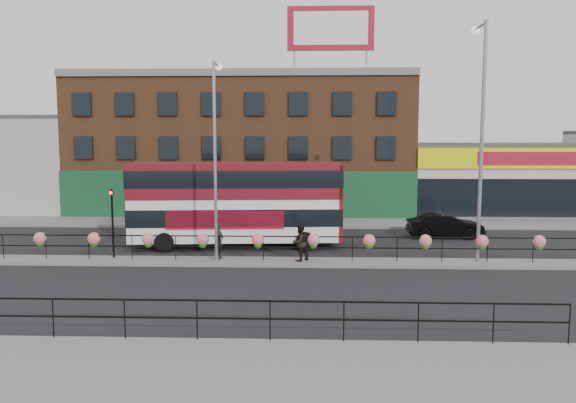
{
  "coord_description": "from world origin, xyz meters",
  "views": [
    {
      "loc": [
        1.04,
        -24.85,
        5.62
      ],
      "look_at": [
        0.0,
        3.0,
        2.5
      ],
      "focal_mm": 35.0,
      "sensor_mm": 36.0,
      "label": 1
    }
  ],
  "objects_px": {
    "pedestrian_b": "(300,242)",
    "lamp_column_west": "(216,143)",
    "pedestrian_a": "(219,241)",
    "car": "(445,226)",
    "lamp_column_east": "(481,121)",
    "double_decker_bus": "(237,196)"
  },
  "relations": [
    {
      "from": "pedestrian_a",
      "to": "lamp_column_west",
      "type": "xyz_separation_m",
      "value": [
        -0.04,
        -0.24,
        4.47
      ]
    },
    {
      "from": "double_decker_bus",
      "to": "lamp_column_west",
      "type": "height_order",
      "value": "lamp_column_west"
    },
    {
      "from": "double_decker_bus",
      "to": "pedestrian_b",
      "type": "relative_size",
      "value": 6.54
    },
    {
      "from": "lamp_column_east",
      "to": "double_decker_bus",
      "type": "bearing_deg",
      "value": 162.36
    },
    {
      "from": "pedestrian_b",
      "to": "lamp_column_east",
      "type": "xyz_separation_m",
      "value": [
        7.93,
        0.36,
        5.41
      ]
    },
    {
      "from": "double_decker_bus",
      "to": "pedestrian_a",
      "type": "height_order",
      "value": "double_decker_bus"
    },
    {
      "from": "double_decker_bus",
      "to": "lamp_column_east",
      "type": "bearing_deg",
      "value": -17.64
    },
    {
      "from": "pedestrian_a",
      "to": "lamp_column_east",
      "type": "bearing_deg",
      "value": -65.91
    },
    {
      "from": "lamp_column_west",
      "to": "double_decker_bus",
      "type": "bearing_deg",
      "value": 83.66
    },
    {
      "from": "pedestrian_b",
      "to": "lamp_column_west",
      "type": "bearing_deg",
      "value": -43.5
    },
    {
      "from": "pedestrian_b",
      "to": "lamp_column_west",
      "type": "distance_m",
      "value": 5.81
    },
    {
      "from": "pedestrian_a",
      "to": "double_decker_bus",
      "type": "bearing_deg",
      "value": 17.96
    },
    {
      "from": "pedestrian_b",
      "to": "lamp_column_east",
      "type": "relative_size",
      "value": 0.16
    },
    {
      "from": "car",
      "to": "pedestrian_b",
      "type": "xyz_separation_m",
      "value": [
        -8.17,
        -7.12,
        0.3
      ]
    },
    {
      "from": "double_decker_bus",
      "to": "lamp_column_east",
      "type": "xyz_separation_m",
      "value": [
        11.28,
        -3.59,
        3.71
      ]
    },
    {
      "from": "pedestrian_a",
      "to": "car",
      "type": "bearing_deg",
      "value": -36.31
    },
    {
      "from": "car",
      "to": "pedestrian_a",
      "type": "xyz_separation_m",
      "value": [
        -11.9,
        -6.76,
        0.26
      ]
    },
    {
      "from": "double_decker_bus",
      "to": "pedestrian_b",
      "type": "distance_m",
      "value": 5.45
    },
    {
      "from": "pedestrian_a",
      "to": "pedestrian_b",
      "type": "distance_m",
      "value": 3.75
    },
    {
      "from": "pedestrian_a",
      "to": "lamp_column_east",
      "type": "height_order",
      "value": "lamp_column_east"
    },
    {
      "from": "pedestrian_a",
      "to": "lamp_column_west",
      "type": "height_order",
      "value": "lamp_column_west"
    },
    {
      "from": "car",
      "to": "pedestrian_a",
      "type": "relative_size",
      "value": 2.63
    }
  ]
}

